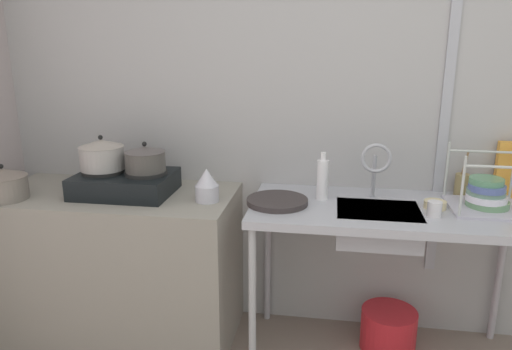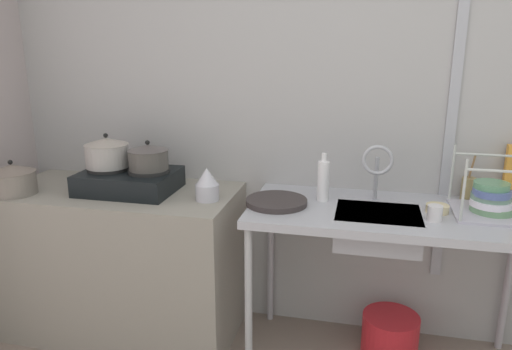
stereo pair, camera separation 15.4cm
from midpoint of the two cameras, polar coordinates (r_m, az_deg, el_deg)
name	(u,v)px [view 2 (the right image)]	position (r m, az deg, el deg)	size (l,w,h in m)	color
wall_back	(388,108)	(2.61, 17.03, 7.64)	(4.96, 0.10, 2.51)	#A9A6A7
wall_metal_strip	(455,85)	(2.58, 24.24, 9.71)	(0.05, 0.01, 2.01)	#A9A9B3
counter_concrete	(123,261)	(2.78, -13.93, -9.89)	(1.26, 0.61, 0.82)	gray
counter_sink	(390,223)	(2.38, 17.43, -5.50)	(1.33, 0.61, 0.82)	#A9A9B3
stove	(129,180)	(2.59, -13.18, -0.62)	(0.48, 0.36, 0.13)	black
pot_on_left_burner	(107,152)	(2.60, -15.68, 2.62)	(0.23, 0.23, 0.18)	#9D9895
pot_on_right_burner	(148,157)	(2.51, -10.97, 2.11)	(0.21, 0.21, 0.15)	#46433F
pot_beside_stove	(13,179)	(2.73, -25.53, -0.45)	(0.23, 0.23, 0.18)	slate
percolator	(207,184)	(2.37, -3.98, -1.15)	(0.12, 0.12, 0.16)	#BCB9C6
sink_basin	(377,228)	(2.34, 16.06, -6.08)	(0.39, 0.31, 0.16)	#A9A9B3
faucet	(377,164)	(2.38, 16.04, 1.29)	(0.15, 0.08, 0.29)	#A9A9B3
frying_pan	(276,202)	(2.33, 4.35, -3.20)	(0.30, 0.30, 0.03)	#322B2B
dish_rack	(491,201)	(2.46, 27.82, -2.74)	(0.33, 0.33, 0.29)	#BABDB9
cup_by_rack	(435,213)	(2.28, 22.33, -4.24)	(0.06, 0.06, 0.07)	silver
small_bowl_on_drainboard	(437,209)	(2.40, 22.49, -3.73)	(0.10, 0.10, 0.04)	beige
bottle_by_sink	(323,180)	(2.39, 9.83, -0.65)	(0.06, 0.06, 0.24)	white
utensil_jar	(468,188)	(2.64, 25.46, -1.43)	(0.07, 0.07, 0.23)	olive
bucket_on_floor	(390,335)	(2.74, 17.27, -17.70)	(0.29, 0.29, 0.22)	red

